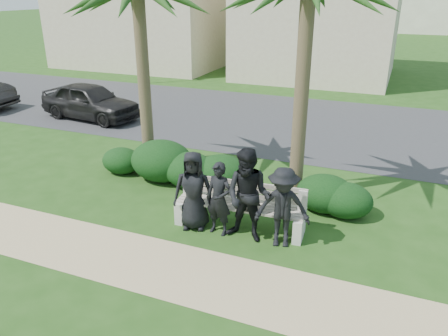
{
  "coord_description": "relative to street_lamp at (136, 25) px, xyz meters",
  "views": [
    {
      "loc": [
        3.59,
        -7.46,
        4.62
      ],
      "look_at": [
        0.16,
        1.0,
        0.86
      ],
      "focal_mm": 35.0,
      "sensor_mm": 36.0,
      "label": 1
    }
  ],
  "objects": [
    {
      "name": "ground",
      "position": [
        9.0,
        -12.0,
        -2.94
      ],
      "size": [
        160.0,
        160.0,
        0.0
      ],
      "primitive_type": "plane",
      "color": "#1F4513",
      "rests_on": "ground"
    },
    {
      "name": "man_c",
      "position": [
        10.2,
        -12.32,
        -2.0
      ],
      "size": [
        0.96,
        0.77,
        1.89
      ],
      "primitive_type": "imported",
      "rotation": [
        0.0,
        0.0,
        -0.06
      ],
      "color": "black",
      "rests_on": "ground"
    },
    {
      "name": "street_lamp",
      "position": [
        0.0,
        0.0,
        0.0
      ],
      "size": [
        0.36,
        0.36,
        4.29
      ],
      "color": "black",
      "rests_on": "ground"
    },
    {
      "name": "hedge_b",
      "position": [
        7.17,
        -10.35,
        -2.41
      ],
      "size": [
        1.65,
        1.36,
        1.08
      ],
      "primitive_type": "ellipsoid",
      "color": "black",
      "rests_on": "ground"
    },
    {
      "name": "man_a",
      "position": [
        9.02,
        -12.29,
        -2.11
      ],
      "size": [
        0.92,
        0.73,
        1.66
      ],
      "primitive_type": "imported",
      "rotation": [
        0.0,
        0.0,
        0.27
      ],
      "color": "black",
      "rests_on": "ground"
    },
    {
      "name": "hedge_c",
      "position": [
        8.02,
        -10.46,
        -2.5
      ],
      "size": [
        1.36,
        1.13,
        0.89
      ],
      "primitive_type": "ellipsoid",
      "color": "black",
      "rests_on": "ground"
    },
    {
      "name": "stucco_bldg_left",
      "position": [
        -3.0,
        6.0,
        0.72
      ],
      "size": [
        10.4,
        8.4,
        7.3
      ],
      "color": "beige",
      "rests_on": "ground"
    },
    {
      "name": "car_a",
      "position": [
        1.81,
        -6.35,
        -2.27
      ],
      "size": [
        4.13,
        2.03,
        1.35
      ],
      "primitive_type": "imported",
      "rotation": [
        0.0,
        0.0,
        1.46
      ],
      "color": "black",
      "rests_on": "ground"
    },
    {
      "name": "asphalt_street",
      "position": [
        9.0,
        -4.0,
        -2.94
      ],
      "size": [
        160.0,
        8.0,
        0.01
      ],
      "primitive_type": "cube",
      "color": "#2D2D30",
      "rests_on": "ground"
    },
    {
      "name": "hedge_e",
      "position": [
        11.85,
        -10.59,
        -2.56
      ],
      "size": [
        1.18,
        0.98,
        0.77
      ],
      "primitive_type": "ellipsoid",
      "color": "black",
      "rests_on": "ground"
    },
    {
      "name": "man_b",
      "position": [
        9.59,
        -12.32,
        -2.18
      ],
      "size": [
        0.6,
        0.43,
        1.52
      ],
      "primitive_type": "imported",
      "rotation": [
        0.0,
        0.0,
        -0.12
      ],
      "color": "black",
      "rests_on": "ground"
    },
    {
      "name": "footpath",
      "position": [
        9.0,
        -13.8,
        -2.94
      ],
      "size": [
        30.0,
        1.6,
        0.01
      ],
      "primitive_type": "cube",
      "color": "tan",
      "rests_on": "ground"
    },
    {
      "name": "park_bench",
      "position": [
        9.91,
        -11.95,
        -2.52
      ],
      "size": [
        2.7,
        0.79,
        0.93
      ],
      "rotation": [
        0.0,
        0.0,
        0.07
      ],
      "color": "#A29588",
      "rests_on": "ground"
    },
    {
      "name": "man_d",
      "position": [
        10.88,
        -12.29,
        -2.14
      ],
      "size": [
        1.15,
        0.81,
        1.61
      ],
      "primitive_type": "imported",
      "rotation": [
        0.0,
        0.0,
        0.22
      ],
      "color": "black",
      "rests_on": "ground"
    },
    {
      "name": "hedge_d",
      "position": [
        8.83,
        -10.31,
        -2.5
      ],
      "size": [
        1.36,
        1.12,
        0.88
      ],
      "primitive_type": "ellipsoid",
      "color": "black",
      "rests_on": "ground"
    },
    {
      "name": "hedge_f",
      "position": [
        11.4,
        -10.5,
        -2.52
      ],
      "size": [
        1.3,
        1.07,
        0.85
      ],
      "primitive_type": "ellipsoid",
      "color": "black",
      "rests_on": "ground"
    },
    {
      "name": "stucco_bldg_right",
      "position": [
        8.0,
        6.0,
        0.72
      ],
      "size": [
        8.4,
        8.4,
        7.3
      ],
      "color": "beige",
      "rests_on": "ground"
    },
    {
      "name": "hedge_a",
      "position": [
        5.94,
        -10.37,
        -2.59
      ],
      "size": [
        1.08,
        0.89,
        0.71
      ],
      "primitive_type": "ellipsoid",
      "color": "black",
      "rests_on": "ground"
    }
  ]
}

